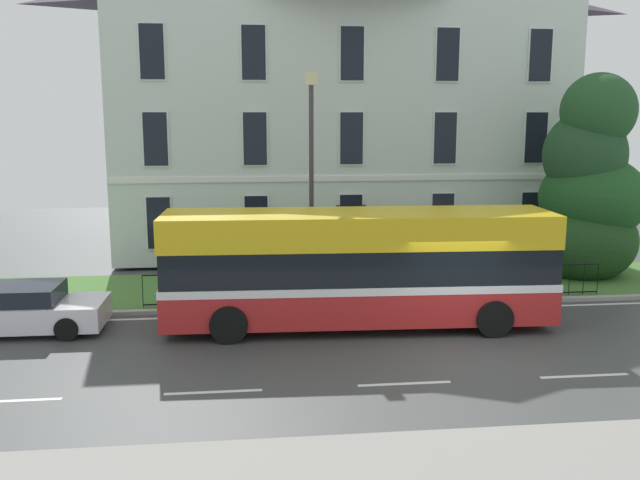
{
  "coord_description": "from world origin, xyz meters",
  "views": [
    {
      "loc": [
        -5.33,
        -15.42,
        5.6
      ],
      "look_at": [
        -3.08,
        4.58,
        1.97
      ],
      "focal_mm": 39.03,
      "sensor_mm": 36.0,
      "label": 1
    }
  ],
  "objects_px": {
    "georgian_townhouse": "(336,98)",
    "parked_hatchback_00": "(17,309)",
    "evergreen_tree": "(587,195)",
    "street_lamp_post": "(311,171)",
    "single_decker_bus": "(358,267)"
  },
  "relations": [
    {
      "from": "georgian_townhouse",
      "to": "parked_hatchback_00",
      "type": "height_order",
      "value": "georgian_townhouse"
    },
    {
      "from": "georgian_townhouse",
      "to": "evergreen_tree",
      "type": "bearing_deg",
      "value": -40.53
    },
    {
      "from": "georgian_townhouse",
      "to": "parked_hatchback_00",
      "type": "relative_size",
      "value": 4.07
    },
    {
      "from": "street_lamp_post",
      "to": "georgian_townhouse",
      "type": "bearing_deg",
      "value": 77.59
    },
    {
      "from": "evergreen_tree",
      "to": "street_lamp_post",
      "type": "distance_m",
      "value": 10.04
    },
    {
      "from": "georgian_townhouse",
      "to": "street_lamp_post",
      "type": "xyz_separation_m",
      "value": [
        -1.94,
        -8.8,
        -2.34
      ]
    },
    {
      "from": "georgian_townhouse",
      "to": "evergreen_tree",
      "type": "relative_size",
      "value": 2.47
    },
    {
      "from": "street_lamp_post",
      "to": "single_decker_bus",
      "type": "bearing_deg",
      "value": -70.91
    },
    {
      "from": "parked_hatchback_00",
      "to": "evergreen_tree",
      "type": "bearing_deg",
      "value": 14.74
    },
    {
      "from": "single_decker_bus",
      "to": "parked_hatchback_00",
      "type": "bearing_deg",
      "value": 178.78
    },
    {
      "from": "georgian_townhouse",
      "to": "single_decker_bus",
      "type": "distance_m",
      "value": 12.53
    },
    {
      "from": "single_decker_bus",
      "to": "georgian_townhouse",
      "type": "bearing_deg",
      "value": 87.39
    },
    {
      "from": "georgian_townhouse",
      "to": "parked_hatchback_00",
      "type": "xyz_separation_m",
      "value": [
        -9.89,
        -11.06,
        -5.68
      ]
    },
    {
      "from": "georgian_townhouse",
      "to": "single_decker_bus",
      "type": "relative_size",
      "value": 1.73
    },
    {
      "from": "evergreen_tree",
      "to": "parked_hatchback_00",
      "type": "distance_m",
      "value": 18.38
    }
  ]
}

